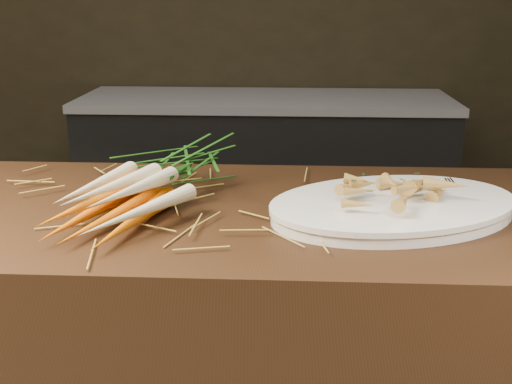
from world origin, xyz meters
TOP-DOWN VIEW (x-y plane):
  - back_counter at (0.30, 2.18)m, footprint 1.82×0.62m
  - straw_bedding at (0.00, 0.30)m, footprint 1.40×0.60m
  - root_veg_bunch at (0.14, 0.33)m, footprint 0.34×0.60m
  - serving_platter at (0.64, 0.27)m, footprint 0.60×0.51m
  - roasted_veg_heap at (0.64, 0.27)m, footprint 0.30×0.26m
  - serving_fork at (0.81, 0.31)m, footprint 0.02×0.19m

SIDE VIEW (x-z plane):
  - back_counter at x=0.30m, z-range 0.00..0.84m
  - straw_bedding at x=0.00m, z-range 0.90..0.92m
  - serving_platter at x=0.64m, z-range 0.90..0.93m
  - serving_fork at x=0.81m, z-range 0.93..0.93m
  - root_veg_bunch at x=0.14m, z-range 0.90..1.00m
  - roasted_veg_heap at x=0.64m, z-range 0.93..0.98m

